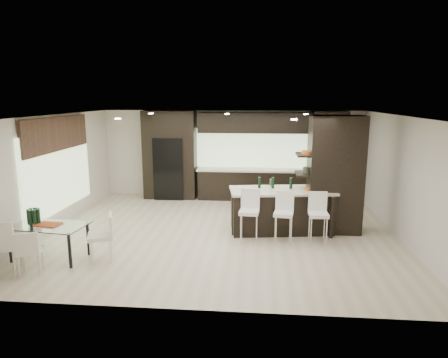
# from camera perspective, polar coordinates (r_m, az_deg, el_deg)

# --- Properties ---
(ground) EXTENTS (8.00, 8.00, 0.00)m
(ground) POSITION_cam_1_polar(r_m,az_deg,el_deg) (9.42, -0.32, -7.60)
(ground) COLOR beige
(ground) RESTS_ON ground
(back_wall) EXTENTS (8.00, 0.02, 2.70)m
(back_wall) POSITION_cam_1_polar(r_m,az_deg,el_deg) (12.51, 1.17, 3.58)
(back_wall) COLOR silver
(back_wall) RESTS_ON ground
(left_wall) EXTENTS (0.02, 7.00, 2.70)m
(left_wall) POSITION_cam_1_polar(r_m,az_deg,el_deg) (10.24, -23.22, 0.82)
(left_wall) COLOR silver
(left_wall) RESTS_ON ground
(right_wall) EXTENTS (0.02, 7.00, 2.70)m
(right_wall) POSITION_cam_1_polar(r_m,az_deg,el_deg) (9.57, 24.26, 0.02)
(right_wall) COLOR silver
(right_wall) RESTS_ON ground
(ceiling) EXTENTS (8.00, 7.00, 0.02)m
(ceiling) POSITION_cam_1_polar(r_m,az_deg,el_deg) (8.91, -0.34, 9.03)
(ceiling) COLOR white
(ceiling) RESTS_ON ground
(window_left) EXTENTS (0.04, 3.20, 1.90)m
(window_left) POSITION_cam_1_polar(r_m,az_deg,el_deg) (10.40, -22.51, 1.02)
(window_left) COLOR #B2D199
(window_left) RESTS_ON left_wall
(window_back) EXTENTS (3.40, 0.04, 1.20)m
(window_back) POSITION_cam_1_polar(r_m,az_deg,el_deg) (12.42, 3.93, 4.42)
(window_back) COLOR #B2D199
(window_back) RESTS_ON back_wall
(stone_accent) EXTENTS (0.08, 3.00, 0.80)m
(stone_accent) POSITION_cam_1_polar(r_m,az_deg,el_deg) (10.27, -22.75, 5.96)
(stone_accent) COLOR brown
(stone_accent) RESTS_ON left_wall
(ceiling_spots) EXTENTS (4.00, 3.00, 0.02)m
(ceiling_spots) POSITION_cam_1_polar(r_m,az_deg,el_deg) (9.15, -0.19, 8.97)
(ceiling_spots) COLOR white
(ceiling_spots) RESTS_ON ceiling
(back_cabinetry) EXTENTS (6.80, 0.68, 2.70)m
(back_cabinetry) POSITION_cam_1_polar(r_m,az_deg,el_deg) (12.16, 3.42, 3.32)
(back_cabinetry) COLOR black
(back_cabinetry) RESTS_ON ground
(refrigerator) EXTENTS (0.90, 0.68, 1.90)m
(refrigerator) POSITION_cam_1_polar(r_m,az_deg,el_deg) (12.47, -7.70, 1.59)
(refrigerator) COLOR black
(refrigerator) RESTS_ON ground
(partition_column) EXTENTS (1.20, 0.80, 2.70)m
(partition_column) POSITION_cam_1_polar(r_m,az_deg,el_deg) (9.59, 15.57, 0.65)
(partition_column) COLOR black
(partition_column) RESTS_ON ground
(kitchen_island) EXTENTS (2.52, 1.36, 1.00)m
(kitchen_island) POSITION_cam_1_polar(r_m,az_deg,el_deg) (9.49, 8.19, -4.42)
(kitchen_island) COLOR black
(kitchen_island) RESTS_ON ground
(stool_left) EXTENTS (0.45, 0.45, 0.93)m
(stool_left) POSITION_cam_1_polar(r_m,az_deg,el_deg) (8.70, 3.60, -6.05)
(stool_left) COLOR white
(stool_left) RESTS_ON ground
(stool_mid) EXTENTS (0.45, 0.45, 0.90)m
(stool_mid) POSITION_cam_1_polar(r_m,az_deg,el_deg) (8.73, 8.46, -6.21)
(stool_mid) COLOR white
(stool_mid) RESTS_ON ground
(stool_right) EXTENTS (0.41, 0.41, 0.90)m
(stool_right) POSITION_cam_1_polar(r_m,az_deg,el_deg) (8.81, 13.28, -6.24)
(stool_right) COLOR white
(stool_right) RESTS_ON ground
(bench) EXTENTS (1.23, 0.65, 0.45)m
(bench) POSITION_cam_1_polar(r_m,az_deg,el_deg) (10.26, 5.36, -4.73)
(bench) COLOR black
(bench) RESTS_ON ground
(floor_vase) EXTENTS (0.45, 0.45, 1.15)m
(floor_vase) POSITION_cam_1_polar(r_m,az_deg,el_deg) (9.86, 6.74, -3.31)
(floor_vase) COLOR #414934
(floor_vase) RESTS_ON ground
(dining_table) EXTENTS (1.51, 0.96, 0.68)m
(dining_table) POSITION_cam_1_polar(r_m,az_deg,el_deg) (8.55, -23.61, -8.24)
(dining_table) COLOR white
(dining_table) RESTS_ON ground
(chair_near) EXTENTS (0.52, 0.52, 0.76)m
(chair_near) POSITION_cam_1_polar(r_m,az_deg,el_deg) (7.99, -25.99, -9.56)
(chair_near) COLOR white
(chair_near) RESTS_ON ground
(chair_far) EXTENTS (0.64, 0.64, 0.95)m
(chair_far) POSITION_cam_1_polar(r_m,az_deg,el_deg) (8.15, -28.95, -8.72)
(chair_far) COLOR white
(chair_far) RESTS_ON ground
(chair_end) EXTENTS (0.59, 0.59, 0.85)m
(chair_end) POSITION_cam_1_polar(r_m,az_deg,el_deg) (8.09, -17.23, -8.25)
(chair_end) COLOR white
(chair_end) RESTS_ON ground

